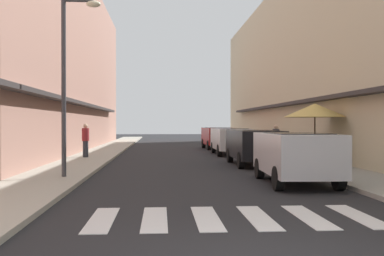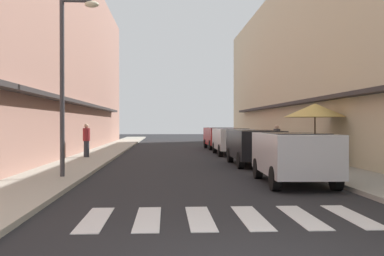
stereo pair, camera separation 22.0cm
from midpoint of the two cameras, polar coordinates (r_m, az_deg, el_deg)
ground_plane at (r=23.56m, az=-0.99°, el=-3.66°), size 100.78×100.78×0.00m
sidewalk_left at (r=23.79m, az=-12.44°, el=-3.49°), size 2.25×64.13×0.12m
sidewalk_right at (r=24.26m, az=10.25°, el=-3.41°), size 2.25×64.13×0.12m
building_row_left at (r=26.06m, az=-20.05°, el=9.16°), size 5.50×43.23×11.30m
building_row_right at (r=26.75m, az=17.20°, el=7.93°), size 5.50×43.23×10.36m
crosswalk at (r=8.52m, az=4.35°, el=-11.17°), size 5.20×2.20×0.01m
parked_car_near at (r=13.32m, az=12.44°, el=-2.97°), size 1.92×4.01×1.47m
parked_car_mid at (r=18.98m, az=7.48°, el=-1.90°), size 1.81×4.28×1.47m
parked_car_far at (r=25.26m, az=4.62°, el=-1.28°), size 1.83×4.40×1.47m
parked_car_distant at (r=30.86m, az=3.06°, el=-0.95°), size 1.95×3.98×1.47m
street_lamp at (r=14.45m, az=-15.52°, el=7.47°), size 1.19×0.28×5.52m
cafe_umbrella at (r=18.90m, az=14.86°, el=2.13°), size 2.48×2.48×2.43m
planter_midblock at (r=17.99m, az=15.45°, el=-3.01°), size 0.91×0.91×1.09m
pedestrian_walking_near at (r=22.43m, az=-13.50°, el=-1.44°), size 0.34×0.34×1.60m
pedestrian_walking_far at (r=23.10m, az=10.23°, el=-1.45°), size 0.34×0.34×1.55m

